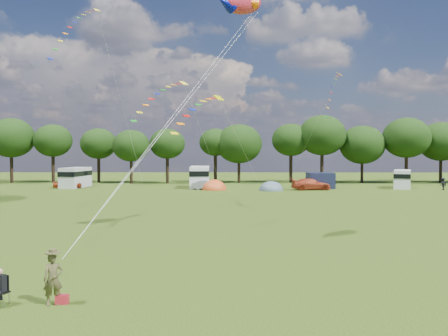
{
  "coord_description": "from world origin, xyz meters",
  "views": [
    {
      "loc": [
        0.35,
        -20.61,
        5.05
      ],
      "look_at": [
        0.0,
        8.0,
        4.0
      ],
      "focal_mm": 40.0,
      "sensor_mm": 36.0,
      "label": 1
    }
  ],
  "objects_px": {
    "campervan_c": "(200,176)",
    "campervan_d": "(402,179)",
    "car_a": "(68,184)",
    "fish_kite": "(240,2)",
    "tent_orange": "(214,190)",
    "camp_chair": "(0,283)",
    "kite_flyer": "(53,279)",
    "car_b": "(207,185)",
    "tent_greyblue": "(271,190)",
    "walker_b": "(443,184)",
    "campervan_b": "(75,177)",
    "car_c": "(311,184)"
  },
  "relations": [
    {
      "from": "campervan_c",
      "to": "campervan_d",
      "type": "relative_size",
      "value": 1.11
    },
    {
      "from": "car_a",
      "to": "campervan_c",
      "type": "height_order",
      "value": "campervan_c"
    },
    {
      "from": "car_a",
      "to": "fish_kite",
      "type": "relative_size",
      "value": 1.11
    },
    {
      "from": "tent_orange",
      "to": "camp_chair",
      "type": "relative_size",
      "value": 2.93
    },
    {
      "from": "kite_flyer",
      "to": "fish_kite",
      "type": "distance_m",
      "value": 18.44
    },
    {
      "from": "car_b",
      "to": "tent_orange",
      "type": "relative_size",
      "value": 0.97
    },
    {
      "from": "campervan_d",
      "to": "tent_greyblue",
      "type": "xyz_separation_m",
      "value": [
        -17.46,
        -3.72,
        -1.26
      ]
    },
    {
      "from": "fish_kite",
      "to": "walker_b",
      "type": "height_order",
      "value": "fish_kite"
    },
    {
      "from": "tent_greyblue",
      "to": "camp_chair",
      "type": "bearing_deg",
      "value": -105.33
    },
    {
      "from": "tent_orange",
      "to": "tent_greyblue",
      "type": "bearing_deg",
      "value": -8.52
    },
    {
      "from": "campervan_c",
      "to": "fish_kite",
      "type": "distance_m",
      "value": 39.44
    },
    {
      "from": "tent_orange",
      "to": "fish_kite",
      "type": "height_order",
      "value": "fish_kite"
    },
    {
      "from": "campervan_d",
      "to": "fish_kite",
      "type": "xyz_separation_m",
      "value": [
        -22.01,
        -37.28,
        12.0
      ]
    },
    {
      "from": "car_a",
      "to": "car_b",
      "type": "distance_m",
      "value": 18.36
    },
    {
      "from": "campervan_b",
      "to": "tent_orange",
      "type": "distance_m",
      "value": 19.04
    },
    {
      "from": "car_a",
      "to": "campervan_d",
      "type": "xyz_separation_m",
      "value": [
        43.76,
        0.7,
        0.67
      ]
    },
    {
      "from": "car_b",
      "to": "walker_b",
      "type": "xyz_separation_m",
      "value": [
        29.57,
        -0.32,
        0.18
      ]
    },
    {
      "from": "kite_flyer",
      "to": "walker_b",
      "type": "bearing_deg",
      "value": 31.09
    },
    {
      "from": "car_a",
      "to": "campervan_d",
      "type": "relative_size",
      "value": 0.7
    },
    {
      "from": "car_b",
      "to": "campervan_b",
      "type": "height_order",
      "value": "campervan_b"
    },
    {
      "from": "campervan_c",
      "to": "camp_chair",
      "type": "height_order",
      "value": "campervan_c"
    },
    {
      "from": "campervan_c",
      "to": "kite_flyer",
      "type": "height_order",
      "value": "campervan_c"
    },
    {
      "from": "tent_orange",
      "to": "campervan_d",
      "type": "bearing_deg",
      "value": 6.17
    },
    {
      "from": "car_c",
      "to": "fish_kite",
      "type": "xyz_separation_m",
      "value": [
        -9.63,
        -34.47,
        12.57
      ]
    },
    {
      "from": "car_b",
      "to": "kite_flyer",
      "type": "bearing_deg",
      "value": 171.48
    },
    {
      "from": "car_b",
      "to": "campervan_c",
      "type": "height_order",
      "value": "campervan_c"
    },
    {
      "from": "car_b",
      "to": "tent_orange",
      "type": "height_order",
      "value": "tent_orange"
    },
    {
      "from": "campervan_c",
      "to": "camp_chair",
      "type": "relative_size",
      "value": 4.84
    },
    {
      "from": "campervan_b",
      "to": "tent_orange",
      "type": "xyz_separation_m",
      "value": [
        18.66,
        -3.55,
        -1.41
      ]
    },
    {
      "from": "tent_orange",
      "to": "walker_b",
      "type": "distance_m",
      "value": 28.64
    },
    {
      "from": "campervan_c",
      "to": "camp_chair",
      "type": "distance_m",
      "value": 49.64
    },
    {
      "from": "car_b",
      "to": "kite_flyer",
      "type": "xyz_separation_m",
      "value": [
        -2.8,
        -46.8,
        0.23
      ]
    },
    {
      "from": "car_c",
      "to": "tent_orange",
      "type": "height_order",
      "value": "car_c"
    },
    {
      "from": "car_c",
      "to": "kite_flyer",
      "type": "xyz_separation_m",
      "value": [
        -15.91,
        -46.55,
        0.13
      ]
    },
    {
      "from": "tent_orange",
      "to": "tent_greyblue",
      "type": "relative_size",
      "value": 1.05
    },
    {
      "from": "campervan_b",
      "to": "campervan_d",
      "type": "relative_size",
      "value": 1.08
    },
    {
      "from": "car_a",
      "to": "tent_greyblue",
      "type": "xyz_separation_m",
      "value": [
        26.3,
        -3.02,
        -0.59
      ]
    },
    {
      "from": "car_b",
      "to": "kite_flyer",
      "type": "distance_m",
      "value": 46.89
    },
    {
      "from": "car_b",
      "to": "campervan_b",
      "type": "distance_m",
      "value": 18.07
    },
    {
      "from": "car_a",
      "to": "campervan_b",
      "type": "height_order",
      "value": "campervan_b"
    },
    {
      "from": "campervan_c",
      "to": "walker_b",
      "type": "distance_m",
      "value": 30.76
    },
    {
      "from": "car_a",
      "to": "car_b",
      "type": "relative_size",
      "value": 1.06
    },
    {
      "from": "camp_chair",
      "to": "fish_kite",
      "type": "bearing_deg",
      "value": 75.82
    },
    {
      "from": "campervan_d",
      "to": "tent_orange",
      "type": "xyz_separation_m",
      "value": [
        -24.55,
        -2.66,
        -1.26
      ]
    },
    {
      "from": "walker_b",
      "to": "camp_chair",
      "type": "bearing_deg",
      "value": 27.19
    },
    {
      "from": "car_a",
      "to": "car_c",
      "type": "xyz_separation_m",
      "value": [
        31.37,
        -2.11,
        0.1
      ]
    },
    {
      "from": "car_c",
      "to": "campervan_d",
      "type": "xyz_separation_m",
      "value": [
        12.38,
        2.81,
        0.57
      ]
    },
    {
      "from": "car_a",
      "to": "tent_greyblue",
      "type": "height_order",
      "value": "car_a"
    },
    {
      "from": "campervan_d",
      "to": "tent_greyblue",
      "type": "distance_m",
      "value": 17.89
    },
    {
      "from": "campervan_c",
      "to": "car_a",
      "type": "bearing_deg",
      "value": 91.07
    }
  ]
}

